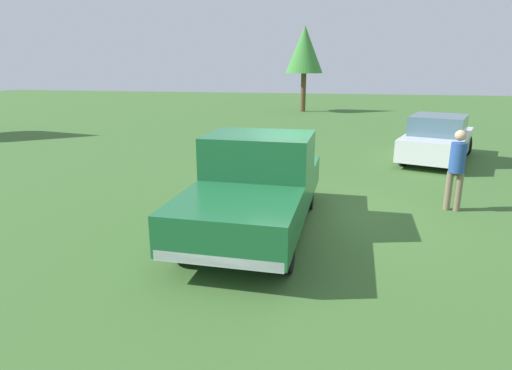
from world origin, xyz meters
TOP-DOWN VIEW (x-y plane):
  - ground_plane at (0.00, 0.00)m, footprint 80.00×80.00m
  - pickup_truck at (0.80, -0.98)m, footprint 4.92×2.12m
  - sedan_near at (-6.37, 3.70)m, footprint 4.63×3.12m
  - person_bystander at (-1.03, 3.00)m, footprint 0.37×0.37m
  - tree_back_right at (-21.02, -1.96)m, footprint 2.47×2.47m
  - traffic_cone at (-3.13, -0.56)m, footprint 0.32×0.32m

SIDE VIEW (x-z plane):
  - ground_plane at x=0.00m, z-range 0.00..0.00m
  - traffic_cone at x=-3.13m, z-range 0.00..0.55m
  - sedan_near at x=-6.37m, z-range -0.05..1.45m
  - pickup_truck at x=0.80m, z-range 0.03..1.85m
  - person_bystander at x=-1.03m, z-range 0.12..1.88m
  - tree_back_right at x=-21.02m, z-range 1.22..6.75m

